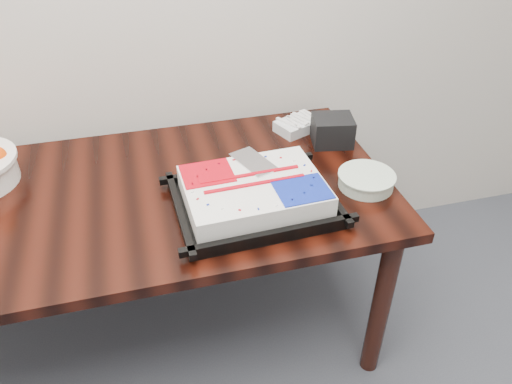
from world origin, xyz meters
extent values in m
cube|color=black|center=(0.00, 2.00, 0.73)|extent=(1.80, 0.90, 0.04)
cylinder|color=black|center=(0.82, 1.63, 0.35)|extent=(0.07, 0.07, 0.71)
cylinder|color=black|center=(0.82, 2.37, 0.35)|extent=(0.07, 0.07, 0.71)
cube|color=black|center=(0.39, 1.83, 0.76)|extent=(0.53, 0.42, 0.02)
cube|color=white|center=(0.39, 1.83, 0.81)|extent=(0.46, 0.35, 0.08)
cube|color=#B60312|center=(0.26, 1.92, 0.85)|extent=(0.17, 0.15, 0.00)
cube|color=#0D2199|center=(0.52, 1.74, 0.85)|extent=(0.17, 0.15, 0.00)
cube|color=silver|center=(0.42, 1.94, 0.85)|extent=(0.14, 0.20, 0.00)
cylinder|color=white|center=(0.80, 1.84, 0.77)|extent=(0.19, 0.19, 0.04)
cylinder|color=white|center=(0.80, 1.84, 0.80)|extent=(0.20, 0.20, 0.01)
cube|color=silver|center=(0.70, 2.29, 0.77)|extent=(0.21, 0.17, 0.04)
cube|color=black|center=(0.80, 2.15, 0.81)|extent=(0.18, 0.16, 0.11)
camera|label=1|loc=(0.06, 0.56, 1.76)|focal=35.00mm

